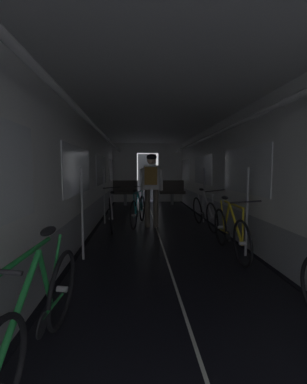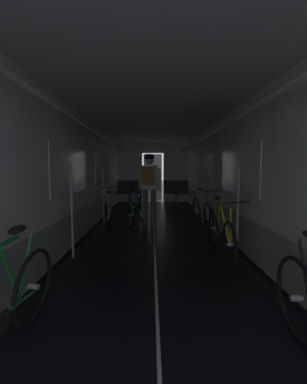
{
  "view_description": "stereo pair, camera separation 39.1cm",
  "coord_description": "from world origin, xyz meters",
  "px_view_note": "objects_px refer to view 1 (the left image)",
  "views": [
    {
      "loc": [
        -0.44,
        -1.77,
        1.37
      ],
      "look_at": [
        0.0,
        5.19,
        0.75
      ],
      "focal_mm": 24.04,
      "sensor_mm": 36.0,
      "label": 1
    },
    {
      "loc": [
        -0.05,
        -1.79,
        1.37
      ],
      "look_at": [
        0.0,
        5.19,
        0.75
      ],
      "focal_mm": 24.04,
      "sensor_mm": 36.0,
      "label": 2
    }
  ],
  "objects_px": {
    "bicycle_silver": "(111,212)",
    "bicycle_white": "(204,212)",
    "bicycle_yellow": "(230,231)",
    "bicycle_teal_in_aisle": "(138,210)",
    "person_cyclist_aisle": "(152,182)",
    "bicycle_green": "(37,317)",
    "bench_seat_far_left": "(125,190)",
    "bench_seat_far_right": "(172,190)"
  },
  "relations": [
    {
      "from": "bench_seat_far_right",
      "to": "bicycle_silver",
      "type": "bearing_deg",
      "value": -116.17
    },
    {
      "from": "bicycle_green",
      "to": "person_cyclist_aisle",
      "type": "distance_m",
      "value": 4.47
    },
    {
      "from": "bench_seat_far_right",
      "to": "bicycle_yellow",
      "type": "xyz_separation_m",
      "value": [
        0.14,
        -5.9,
        -0.18
      ]
    },
    {
      "from": "bicycle_silver",
      "to": "bicycle_white",
      "type": "distance_m",
      "value": 2.17
    },
    {
      "from": "bicycle_silver",
      "to": "bicycle_teal_in_aisle",
      "type": "xyz_separation_m",
      "value": [
        0.63,
        0.37,
        0.0
      ]
    },
    {
      "from": "bicycle_white",
      "to": "bicycle_teal_in_aisle",
      "type": "height_order",
      "value": "bicycle_white"
    },
    {
      "from": "bench_seat_far_left",
      "to": "person_cyclist_aisle",
      "type": "distance_m",
      "value": 3.98
    },
    {
      "from": "bicycle_green",
      "to": "person_cyclist_aisle",
      "type": "relative_size",
      "value": 0.98
    },
    {
      "from": "bicycle_yellow",
      "to": "bicycle_teal_in_aisle",
      "type": "bearing_deg",
      "value": 122.35
    },
    {
      "from": "person_cyclist_aisle",
      "to": "bench_seat_far_left",
      "type": "bearing_deg",
      "value": 101.61
    },
    {
      "from": "bicycle_silver",
      "to": "bicycle_teal_in_aisle",
      "type": "bearing_deg",
      "value": 30.33
    },
    {
      "from": "bench_seat_far_left",
      "to": "bicycle_silver",
      "type": "xyz_separation_m",
      "value": [
        -0.15,
        -3.97,
        -0.18
      ]
    },
    {
      "from": "bicycle_yellow",
      "to": "bicycle_teal_in_aisle",
      "type": "distance_m",
      "value": 2.73
    },
    {
      "from": "bicycle_green",
      "to": "bicycle_yellow",
      "type": "bearing_deg",
      "value": 46.42
    },
    {
      "from": "bicycle_silver",
      "to": "bicycle_yellow",
      "type": "bearing_deg",
      "value": -42.81
    },
    {
      "from": "bicycle_white",
      "to": "bicycle_green",
      "type": "height_order",
      "value": "same"
    },
    {
      "from": "bench_seat_far_right",
      "to": "bicycle_silver",
      "type": "distance_m",
      "value": 4.42
    },
    {
      "from": "bench_seat_far_right",
      "to": "bicycle_green",
      "type": "height_order",
      "value": "bench_seat_far_right"
    },
    {
      "from": "person_cyclist_aisle",
      "to": "bicycle_white",
      "type": "bearing_deg",
      "value": -6.78
    },
    {
      "from": "bench_seat_far_right",
      "to": "bench_seat_far_left",
      "type": "bearing_deg",
      "value": 180.0
    },
    {
      "from": "bicycle_yellow",
      "to": "person_cyclist_aisle",
      "type": "bearing_deg",
      "value": 119.31
    },
    {
      "from": "bench_seat_far_right",
      "to": "person_cyclist_aisle",
      "type": "xyz_separation_m",
      "value": [
        -1.01,
        -3.86,
        0.5
      ]
    },
    {
      "from": "bicycle_white",
      "to": "bicycle_yellow",
      "type": "height_order",
      "value": "bicycle_white"
    },
    {
      "from": "bench_seat_far_right",
      "to": "bicycle_yellow",
      "type": "bearing_deg",
      "value": -88.66
    },
    {
      "from": "bench_seat_far_left",
      "to": "bicycle_white",
      "type": "bearing_deg",
      "value": -63.27
    },
    {
      "from": "bicycle_yellow",
      "to": "bicycle_teal_in_aisle",
      "type": "xyz_separation_m",
      "value": [
        -1.46,
        2.3,
        0.0
      ]
    },
    {
      "from": "bench_seat_far_left",
      "to": "bicycle_white",
      "type": "xyz_separation_m",
      "value": [
        2.02,
        -4.01,
        -0.19
      ]
    },
    {
      "from": "bicycle_green",
      "to": "bicycle_teal_in_aisle",
      "type": "height_order",
      "value": "bicycle_green"
    },
    {
      "from": "bench_seat_far_left",
      "to": "bicycle_teal_in_aisle",
      "type": "distance_m",
      "value": 3.64
    },
    {
      "from": "bicycle_green",
      "to": "person_cyclist_aisle",
      "type": "xyz_separation_m",
      "value": [
        1.01,
        4.3,
        0.69
      ]
    },
    {
      "from": "bench_seat_far_right",
      "to": "bicycle_green",
      "type": "bearing_deg",
      "value": -103.87
    },
    {
      "from": "bicycle_silver",
      "to": "bicycle_yellow",
      "type": "height_order",
      "value": "bicycle_silver"
    },
    {
      "from": "bench_seat_far_right",
      "to": "bicycle_green",
      "type": "xyz_separation_m",
      "value": [
        -2.02,
        -8.17,
        -0.19
      ]
    },
    {
      "from": "bicycle_white",
      "to": "bench_seat_far_right",
      "type": "bearing_deg",
      "value": 93.13
    },
    {
      "from": "bench_seat_far_right",
      "to": "person_cyclist_aisle",
      "type": "distance_m",
      "value": 4.02
    },
    {
      "from": "bicycle_silver",
      "to": "bicycle_white",
      "type": "height_order",
      "value": "bicycle_white"
    },
    {
      "from": "bench_seat_far_left",
      "to": "bicycle_teal_in_aisle",
      "type": "xyz_separation_m",
      "value": [
        0.48,
        -3.6,
        -0.18
      ]
    },
    {
      "from": "bench_seat_far_left",
      "to": "bench_seat_far_right",
      "type": "bearing_deg",
      "value": 0.0
    },
    {
      "from": "bench_seat_far_right",
      "to": "bicycle_teal_in_aisle",
      "type": "height_order",
      "value": "bench_seat_far_right"
    },
    {
      "from": "bench_seat_far_left",
      "to": "person_cyclist_aisle",
      "type": "height_order",
      "value": "person_cyclist_aisle"
    },
    {
      "from": "bicycle_yellow",
      "to": "person_cyclist_aisle",
      "type": "distance_m",
      "value": 2.44
    },
    {
      "from": "bicycle_green",
      "to": "person_cyclist_aisle",
      "type": "bearing_deg",
      "value": 76.79
    }
  ]
}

